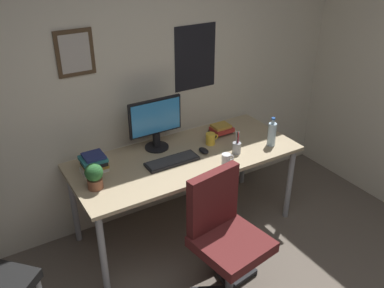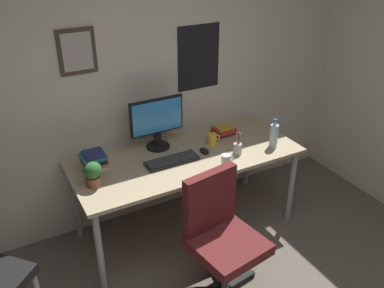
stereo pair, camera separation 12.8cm
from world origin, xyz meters
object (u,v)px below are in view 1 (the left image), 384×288
at_px(keyboard, 172,161).
at_px(book_stack_left, 221,129).
at_px(office_chair, 224,231).
at_px(monitor, 156,122).
at_px(coffee_mug_near, 226,160).
at_px(potted_plant, 94,175).
at_px(book_stack_right, 94,163).
at_px(coffee_mug_far, 211,139).
at_px(computer_mouse, 204,151).
at_px(pen_cup, 237,147).
at_px(water_bottle, 272,134).

xyz_separation_m(keyboard, book_stack_left, (0.62, 0.22, 0.03)).
relative_size(office_chair, monitor, 2.07).
distance_m(office_chair, coffee_mug_near, 0.59).
relative_size(coffee_mug_near, potted_plant, 0.56).
bearing_deg(monitor, potted_plant, -154.28).
bearing_deg(keyboard, book_stack_right, 161.47).
bearing_deg(coffee_mug_far, book_stack_left, 31.59).
distance_m(keyboard, computer_mouse, 0.30).
distance_m(potted_plant, book_stack_right, 0.23).
relative_size(monitor, pen_cup, 2.30).
relative_size(computer_mouse, book_stack_left, 0.56).
height_order(monitor, potted_plant, monitor).
height_order(keyboard, potted_plant, potted_plant).
distance_m(water_bottle, pen_cup, 0.34).
bearing_deg(keyboard, coffee_mug_near, -37.12).
bearing_deg(monitor, keyboard, -91.20).
height_order(pen_cup, book_stack_left, pen_cup).
bearing_deg(coffee_mug_near, monitor, 121.74).
bearing_deg(pen_cup, water_bottle, -6.14).
xyz_separation_m(office_chair, book_stack_right, (-0.60, 0.87, 0.29)).
relative_size(coffee_mug_near, pen_cup, 0.55).
distance_m(keyboard, book_stack_left, 0.66).
bearing_deg(water_bottle, book_stack_right, 165.65).
bearing_deg(book_stack_right, office_chair, -55.55).
distance_m(keyboard, coffee_mug_near, 0.43).
bearing_deg(office_chair, coffee_mug_far, 63.08).
bearing_deg(office_chair, computer_mouse, 68.71).
bearing_deg(office_chair, potted_plant, 135.69).
relative_size(coffee_mug_near, coffee_mug_far, 0.92).
height_order(coffee_mug_near, book_stack_left, coffee_mug_near).
bearing_deg(book_stack_left, coffee_mug_far, -148.41).
bearing_deg(book_stack_right, coffee_mug_far, -4.98).
xyz_separation_m(monitor, keyboard, (-0.01, -0.28, -0.23)).
relative_size(office_chair, computer_mouse, 8.64).
distance_m(office_chair, potted_plant, 0.99).
relative_size(book_stack_left, book_stack_right, 1.01).
height_order(coffee_mug_far, book_stack_right, book_stack_right).
bearing_deg(water_bottle, keyboard, 168.49).
bearing_deg(pen_cup, coffee_mug_near, -147.63).
xyz_separation_m(computer_mouse, coffee_mug_near, (0.04, -0.26, 0.03)).
distance_m(potted_plant, pen_cup, 1.17).
xyz_separation_m(potted_plant, pen_cup, (1.16, -0.11, -0.05)).
distance_m(keyboard, coffee_mug_far, 0.44).
bearing_deg(water_bottle, book_stack_left, 121.36).
distance_m(monitor, book_stack_right, 0.60).
xyz_separation_m(keyboard, potted_plant, (-0.64, -0.03, 0.09)).
bearing_deg(book_stack_right, pen_cup, -16.78).
distance_m(keyboard, potted_plant, 0.65).
bearing_deg(office_chair, keyboard, 92.64).
bearing_deg(book_stack_right, book_stack_left, 1.45).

